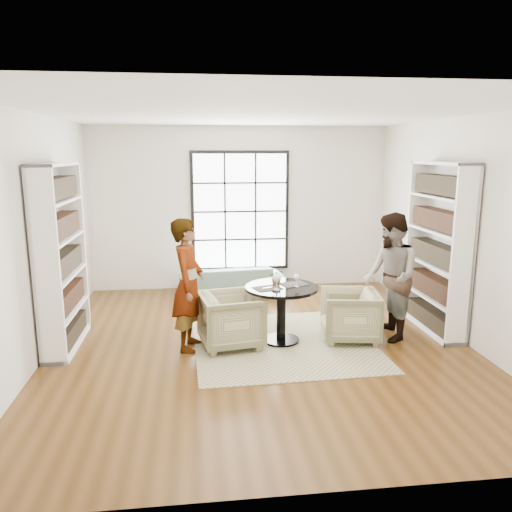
{
  "coord_description": "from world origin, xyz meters",
  "views": [
    {
      "loc": [
        -0.82,
        -6.24,
        2.53
      ],
      "look_at": [
        -0.01,
        0.4,
        1.13
      ],
      "focal_mm": 35.0,
      "sensor_mm": 36.0,
      "label": 1
    }
  ],
  "objects": [
    {
      "name": "ground",
      "position": [
        0.0,
        0.0,
        0.0
      ],
      "size": [
        6.0,
        6.0,
        0.0
      ],
      "primitive_type": "plane",
      "color": "#583514"
    },
    {
      "name": "room_shell",
      "position": [
        0.0,
        0.54,
        1.26
      ],
      "size": [
        6.0,
        6.01,
        6.0
      ],
      "color": "silver",
      "rests_on": "ground"
    },
    {
      "name": "rug",
      "position": [
        0.31,
        0.03,
        0.01
      ],
      "size": [
        2.46,
        2.46,
        0.01
      ],
      "primitive_type": "cube",
      "rotation": [
        0.0,
        0.0,
        0.04
      ],
      "color": "tan",
      "rests_on": "ground"
    },
    {
      "name": "pedestal_table",
      "position": [
        0.29,
        0.08,
        0.56
      ],
      "size": [
        0.97,
        0.97,
        0.78
      ],
      "rotation": [
        0.0,
        0.0,
        0.34
      ],
      "color": "black",
      "rests_on": "ground"
    },
    {
      "name": "sofa",
      "position": [
        -0.22,
        2.45,
        0.27
      ],
      "size": [
        1.87,
        0.87,
        0.53
      ],
      "primitive_type": "imported",
      "rotation": [
        0.0,
        0.0,
        3.23
      ],
      "color": "gray",
      "rests_on": "ground"
    },
    {
      "name": "armchair_left",
      "position": [
        -0.39,
        0.01,
        0.36
      ],
      "size": [
        0.92,
        0.9,
        0.72
      ],
      "primitive_type": "imported",
      "rotation": [
        0.0,
        0.0,
        1.74
      ],
      "color": "tan",
      "rests_on": "ground"
    },
    {
      "name": "armchair_right",
      "position": [
        1.23,
        0.05,
        0.35
      ],
      "size": [
        0.86,
        0.85,
        0.69
      ],
      "primitive_type": "imported",
      "rotation": [
        0.0,
        0.0,
        -1.72
      ],
      "color": "tan",
      "rests_on": "ground"
    },
    {
      "name": "person_left",
      "position": [
        -0.94,
        0.01,
        0.86
      ],
      "size": [
        0.52,
        0.69,
        1.72
      ],
      "primitive_type": "imported",
      "rotation": [
        0.0,
        0.0,
        1.38
      ],
      "color": "gray",
      "rests_on": "ground"
    },
    {
      "name": "person_right",
      "position": [
        1.78,
        0.05,
        0.87
      ],
      "size": [
        0.7,
        0.88,
        1.74
      ],
      "primitive_type": "imported",
      "rotation": [
        0.0,
        0.0,
        -1.62
      ],
      "color": "gray",
      "rests_on": "ground"
    },
    {
      "name": "placemat_left",
      "position": [
        0.09,
        0.01,
        0.78
      ],
      "size": [
        0.41,
        0.36,
        0.01
      ],
      "primitive_type": "cube",
      "rotation": [
        0.0,
        0.0,
        0.34
      ],
      "color": "black",
      "rests_on": "pedestal_table"
    },
    {
      "name": "placemat_right",
      "position": [
        0.47,
        0.16,
        0.78
      ],
      "size": [
        0.41,
        0.36,
        0.01
      ],
      "primitive_type": "cube",
      "rotation": [
        0.0,
        0.0,
        0.34
      ],
      "color": "black",
      "rests_on": "pedestal_table"
    },
    {
      "name": "cutlery_left",
      "position": [
        0.09,
        0.01,
        0.79
      ],
      "size": [
        0.21,
        0.25,
        0.01
      ],
      "primitive_type": null,
      "rotation": [
        0.0,
        0.0,
        0.34
      ],
      "color": "silver",
      "rests_on": "placemat_left"
    },
    {
      "name": "cutlery_right",
      "position": [
        0.47,
        0.16,
        0.79
      ],
      "size": [
        0.21,
        0.25,
        0.01
      ],
      "primitive_type": null,
      "rotation": [
        0.0,
        0.0,
        0.34
      ],
      "color": "silver",
      "rests_on": "placemat_right"
    },
    {
      "name": "wine_glass_left",
      "position": [
        0.2,
        -0.08,
        0.93
      ],
      "size": [
        0.1,
        0.1,
        0.21
      ],
      "color": "silver",
      "rests_on": "pedestal_table"
    },
    {
      "name": "wine_glass_right",
      "position": [
        0.49,
        0.05,
        0.9
      ],
      "size": [
        0.08,
        0.08,
        0.17
      ],
      "color": "silver",
      "rests_on": "pedestal_table"
    },
    {
      "name": "flower_centerpiece",
      "position": [
        0.24,
        0.15,
        0.89
      ],
      "size": [
        0.22,
        0.2,
        0.22
      ],
      "primitive_type": "imported",
      "rotation": [
        0.0,
        0.0,
        -0.17
      ],
      "color": "gray",
      "rests_on": "pedestal_table"
    }
  ]
}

